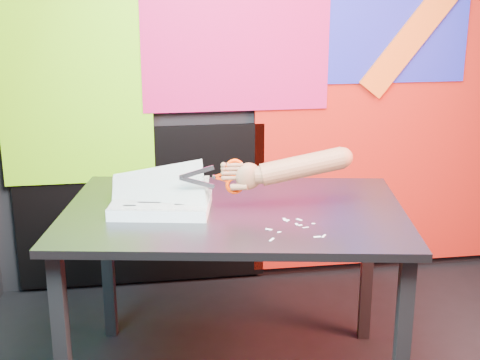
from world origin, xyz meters
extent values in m
cube|color=black|center=(0.00, 1.50, 1.35)|extent=(3.00, 0.01, 2.70)
cube|color=red|center=(0.65, 1.47, 0.85)|extent=(1.60, 0.02, 1.60)
cube|color=#2429C2|center=(0.55, 1.46, 1.45)|extent=(0.85, 0.02, 0.75)
cube|color=#CD165A|center=(-0.25, 1.45, 1.35)|extent=(0.95, 0.02, 0.80)
cube|color=#7EF511|center=(-1.05, 1.46, 1.10)|extent=(0.75, 0.02, 1.00)
cube|color=black|center=(-0.75, 1.47, 0.45)|extent=(1.30, 0.02, 0.85)
cube|color=#252525|center=(-1.05, 0.23, 0.36)|extent=(0.06, 0.06, 0.72)
cube|color=#252525|center=(-0.92, 0.96, 0.36)|extent=(0.06, 0.06, 0.72)
cube|color=#252525|center=(0.10, 0.02, 0.36)|extent=(0.06, 0.06, 0.72)
cube|color=#252525|center=(0.24, 0.75, 0.36)|extent=(0.06, 0.06, 0.72)
cube|color=black|center=(-0.41, 0.49, 0.73)|extent=(1.43, 1.08, 0.03)
cube|color=silver|center=(-0.68, 0.52, 0.77)|extent=(0.41, 0.33, 0.04)
cube|color=white|center=(-0.68, 0.52, 0.79)|extent=(0.41, 0.33, 0.00)
cube|color=white|center=(-0.68, 0.52, 0.80)|extent=(0.39, 0.32, 0.11)
cube|color=white|center=(-0.69, 0.53, 0.82)|extent=(0.36, 0.28, 0.19)
cylinder|color=#2D2D2F|center=(-0.86, 0.43, 0.79)|extent=(0.01, 0.01, 0.00)
cylinder|color=#2D2D2F|center=(-0.83, 0.42, 0.79)|extent=(0.01, 0.01, 0.00)
cylinder|color=#2D2D2F|center=(-0.81, 0.42, 0.79)|extent=(0.01, 0.01, 0.00)
cylinder|color=#2D2D2F|center=(-0.78, 0.41, 0.79)|extent=(0.01, 0.01, 0.00)
cylinder|color=#2D2D2F|center=(-0.75, 0.41, 0.79)|extent=(0.01, 0.01, 0.00)
cylinder|color=#2D2D2F|center=(-0.72, 0.40, 0.79)|extent=(0.01, 0.01, 0.00)
cylinder|color=#2D2D2F|center=(-0.69, 0.39, 0.79)|extent=(0.01, 0.01, 0.00)
cylinder|color=#2D2D2F|center=(-0.66, 0.39, 0.79)|extent=(0.01, 0.01, 0.00)
cylinder|color=#2D2D2F|center=(-0.63, 0.38, 0.79)|extent=(0.01, 0.01, 0.00)
cylinder|color=#2D2D2F|center=(-0.60, 0.38, 0.79)|extent=(0.01, 0.01, 0.00)
cylinder|color=#2D2D2F|center=(-0.57, 0.37, 0.79)|extent=(0.01, 0.01, 0.00)
cylinder|color=#2D2D2F|center=(-0.54, 0.37, 0.79)|extent=(0.01, 0.01, 0.00)
cylinder|color=#2D2D2F|center=(-0.82, 0.67, 0.79)|extent=(0.01, 0.01, 0.00)
cylinder|color=#2D2D2F|center=(-0.79, 0.66, 0.79)|extent=(0.01, 0.01, 0.00)
cylinder|color=#2D2D2F|center=(-0.76, 0.66, 0.79)|extent=(0.01, 0.01, 0.00)
cylinder|color=#2D2D2F|center=(-0.73, 0.65, 0.79)|extent=(0.01, 0.01, 0.00)
cylinder|color=#2D2D2F|center=(-0.70, 0.64, 0.79)|extent=(0.01, 0.01, 0.00)
cylinder|color=#2D2D2F|center=(-0.67, 0.64, 0.79)|extent=(0.01, 0.01, 0.00)
cylinder|color=#2D2D2F|center=(-0.64, 0.63, 0.79)|extent=(0.01, 0.01, 0.00)
cylinder|color=#2D2D2F|center=(-0.61, 0.63, 0.79)|extent=(0.01, 0.01, 0.00)
cylinder|color=#2D2D2F|center=(-0.58, 0.62, 0.79)|extent=(0.01, 0.01, 0.00)
cylinder|color=#2D2D2F|center=(-0.55, 0.62, 0.79)|extent=(0.01, 0.01, 0.00)
cylinder|color=#2D2D2F|center=(-0.53, 0.61, 0.79)|extent=(0.01, 0.01, 0.00)
cylinder|color=#2D2D2F|center=(-0.50, 0.60, 0.79)|extent=(0.01, 0.01, 0.00)
cube|color=black|center=(-0.76, 0.58, 0.80)|extent=(0.07, 0.02, 0.00)
cube|color=black|center=(-0.66, 0.54, 0.80)|extent=(0.05, 0.02, 0.00)
cube|color=black|center=(-0.73, 0.49, 0.80)|extent=(0.09, 0.03, 0.00)
cube|color=black|center=(-0.62, 0.45, 0.80)|extent=(0.04, 0.02, 0.00)
cube|color=black|center=(-0.80, 0.46, 0.80)|extent=(0.05, 0.02, 0.00)
cube|color=black|center=(-0.62, 0.58, 0.80)|extent=(0.06, 0.02, 0.00)
cube|color=silver|center=(-0.55, 0.47, 0.91)|extent=(0.13, 0.01, 0.05)
cube|color=silver|center=(-0.55, 0.47, 0.87)|extent=(0.13, 0.01, 0.05)
cylinder|color=silver|center=(-0.48, 0.47, 0.89)|extent=(0.01, 0.01, 0.01)
cube|color=#EE3102|center=(-0.46, 0.47, 0.88)|extent=(0.05, 0.01, 0.02)
cube|color=#EE3102|center=(-0.46, 0.47, 0.90)|extent=(0.05, 0.01, 0.02)
torus|color=#EE3102|center=(-0.41, 0.46, 0.92)|extent=(0.07, 0.02, 0.07)
torus|color=#EE3102|center=(-0.41, 0.46, 0.85)|extent=(0.07, 0.02, 0.07)
ellipsoid|color=#A1583E|center=(-0.36, 0.46, 0.89)|extent=(0.10, 0.06, 0.10)
cylinder|color=#A1583E|center=(-0.41, 0.46, 0.88)|extent=(0.08, 0.03, 0.02)
cylinder|color=#A1583E|center=(-0.41, 0.46, 0.90)|extent=(0.07, 0.03, 0.02)
cylinder|color=#A1583E|center=(-0.41, 0.46, 0.92)|extent=(0.07, 0.03, 0.02)
cylinder|color=#A1583E|center=(-0.41, 0.46, 0.93)|extent=(0.06, 0.02, 0.02)
cylinder|color=#A1583E|center=(-0.39, 0.45, 0.85)|extent=(0.07, 0.04, 0.03)
cylinder|color=#A1583E|center=(-0.31, 0.45, 0.89)|extent=(0.06, 0.07, 0.07)
cylinder|color=#A1583E|center=(-0.16, 0.44, 0.92)|extent=(0.33, 0.11, 0.14)
sphere|color=#A1583E|center=(-0.01, 0.43, 0.95)|extent=(0.08, 0.08, 0.08)
cube|color=silver|center=(-0.15, 0.16, 0.75)|extent=(0.02, 0.03, 0.00)
cube|color=silver|center=(-0.20, 0.28, 0.75)|extent=(0.02, 0.01, 0.00)
cube|color=silver|center=(-0.29, 0.22, 0.75)|extent=(0.02, 0.01, 0.00)
cube|color=silver|center=(-0.19, 0.25, 0.75)|extent=(0.02, 0.01, 0.00)
cube|color=silver|center=(-0.15, 0.29, 0.75)|extent=(0.01, 0.01, 0.00)
cube|color=silver|center=(-0.21, 0.29, 0.75)|extent=(0.01, 0.02, 0.00)
cube|color=silver|center=(-0.17, 0.16, 0.75)|extent=(0.02, 0.01, 0.00)
cube|color=silver|center=(-0.33, 0.16, 0.75)|extent=(0.02, 0.03, 0.00)
cube|color=silver|center=(-0.19, 0.33, 0.75)|extent=(0.02, 0.03, 0.00)
cube|color=silver|center=(-0.32, 0.25, 0.75)|extent=(0.03, 0.02, 0.00)
cube|color=silver|center=(-0.24, 0.33, 0.75)|extent=(0.01, 0.01, 0.00)
cube|color=silver|center=(-0.24, 0.34, 0.75)|extent=(0.01, 0.03, 0.00)
cube|color=silver|center=(-0.23, 0.34, 0.75)|extent=(0.01, 0.02, 0.00)
camera|label=1|loc=(-0.76, -1.89, 1.58)|focal=50.00mm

